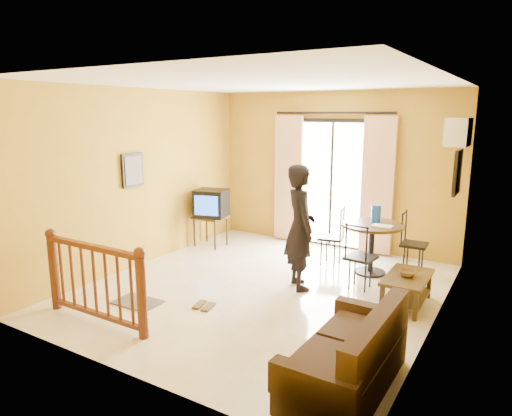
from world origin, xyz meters
The scene contains 19 objects.
ground centered at (0.00, 0.00, 0.00)m, with size 5.00×5.00×0.00m, color beige.
room_shell centered at (0.00, 0.00, 1.70)m, with size 5.00×5.00×5.00m.
balcony_door centered at (0.00, 2.43, 1.19)m, with size 2.25×0.14×2.46m.
tv_table centered at (-1.90, 1.34, 0.48)m, with size 0.56×0.47×0.56m.
television centered at (-1.87, 1.33, 0.81)m, with size 0.66×0.62×0.50m.
picture_left centered at (-2.22, -0.20, 1.55)m, with size 0.05×0.42×0.52m.
dining_table centered at (1.09, 1.41, 0.62)m, with size 0.94×0.94×0.78m.
water_jug centered at (1.09, 1.54, 0.91)m, with size 0.14×0.14×0.27m, color blue.
serving_tray centered at (1.27, 1.31, 0.79)m, with size 0.28×0.18×0.02m, color #ECE3C9.
dining_chairs centered at (1.07, 1.32, 0.00)m, with size 1.68×1.47×0.95m.
air_conditioner centered at (2.09, 1.95, 2.15)m, with size 0.31×0.60×0.40m.
botanical_print centered at (2.22, 1.30, 1.65)m, with size 0.05×0.50×0.60m.
coffee_table centered at (1.85, 0.47, 0.27)m, with size 0.50×0.90×0.40m.
bowl centered at (1.85, 0.46, 0.43)m, with size 0.20×0.20×0.06m, color brown.
sofa centered at (1.85, -1.61, 0.28)m, with size 0.74×1.56×0.74m.
standing_person centered at (0.40, 0.33, 0.87)m, with size 0.64×0.42×1.74m, color black.
stair_balustrade centered at (-1.15, -1.90, 0.56)m, with size 1.63×0.13×1.04m.
doormat centered at (-1.15, -1.26, 0.01)m, with size 0.60×0.40×0.02m, color #574B45.
sandals centered at (-0.33, -0.91, 0.01)m, with size 0.29×0.26×0.03m.
Camera 1 is at (3.04, -5.20, 2.42)m, focal length 32.00 mm.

